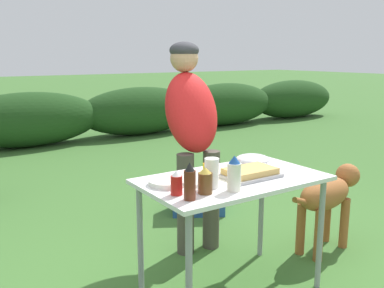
% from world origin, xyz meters
% --- Properties ---
extents(shrub_hedge, '(14.40, 0.90, 0.88)m').
position_xyz_m(shrub_hedge, '(-0.00, 5.21, 0.44)').
color(shrub_hedge, '#1E4219').
rests_on(shrub_hedge, ground).
extents(folding_table, '(1.10, 0.64, 0.74)m').
position_xyz_m(folding_table, '(0.00, 0.00, 0.66)').
color(folding_table, white).
rests_on(folding_table, ground).
extents(food_tray, '(0.34, 0.23, 0.06)m').
position_xyz_m(food_tray, '(0.09, -0.05, 0.77)').
color(food_tray, '#9E9EA3').
rests_on(food_tray, folding_table).
extents(plate_stack, '(0.22, 0.22, 0.03)m').
position_xyz_m(plate_stack, '(-0.40, 0.09, 0.76)').
color(plate_stack, white).
rests_on(plate_stack, folding_table).
extents(mixing_bowl, '(0.23, 0.23, 0.07)m').
position_xyz_m(mixing_bowl, '(0.31, 0.17, 0.77)').
color(mixing_bowl, silver).
rests_on(mixing_bowl, folding_table).
extents(paper_cup_stack, '(0.08, 0.08, 0.17)m').
position_xyz_m(paper_cup_stack, '(-0.22, -0.09, 0.82)').
color(paper_cup_stack, white).
rests_on(paper_cup_stack, folding_table).
extents(mayo_bottle, '(0.07, 0.07, 0.19)m').
position_xyz_m(mayo_bottle, '(-0.15, -0.20, 0.83)').
color(mayo_bottle, silver).
rests_on(mayo_bottle, folding_table).
extents(ketchup_bottle, '(0.06, 0.06, 0.13)m').
position_xyz_m(ketchup_bottle, '(-0.45, -0.09, 0.80)').
color(ketchup_bottle, red).
rests_on(ketchup_bottle, folding_table).
extents(beer_bottle, '(0.08, 0.08, 0.14)m').
position_xyz_m(beer_bottle, '(-0.31, -0.15, 0.81)').
color(beer_bottle, brown).
rests_on(beer_bottle, folding_table).
extents(mustard_bottle, '(0.07, 0.07, 0.15)m').
position_xyz_m(mustard_bottle, '(-0.19, -0.01, 0.81)').
color(mustard_bottle, yellow).
rests_on(mustard_bottle, folding_table).
extents(bbq_sauce_bottle, '(0.06, 0.06, 0.19)m').
position_xyz_m(bbq_sauce_bottle, '(-0.43, -0.19, 0.83)').
color(bbq_sauce_bottle, '#562314').
rests_on(bbq_sauce_bottle, folding_table).
extents(standing_person_in_gray_fleece, '(0.45, 0.53, 1.55)m').
position_xyz_m(standing_person_in_gray_fleece, '(0.17, 0.70, 0.95)').
color(standing_person_in_gray_fleece, '#4C473D').
rests_on(standing_person_in_gray_fleece, ground).
extents(dog, '(0.84, 0.31, 0.62)m').
position_xyz_m(dog, '(0.98, 0.07, 0.42)').
color(dog, '#9E5B2D').
rests_on(dog, ground).
extents(cooler_box, '(0.58, 0.52, 0.34)m').
position_xyz_m(cooler_box, '(0.61, 1.26, 0.17)').
color(cooler_box, '#234C93').
rests_on(cooler_box, ground).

